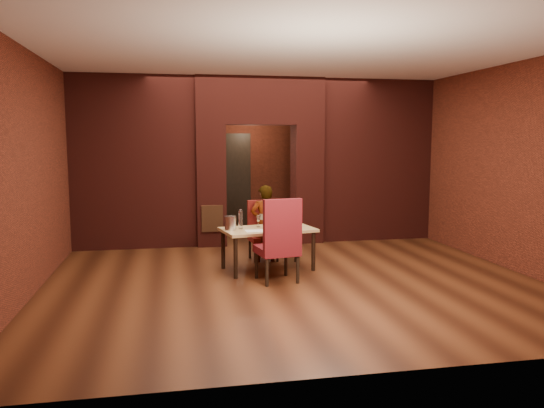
% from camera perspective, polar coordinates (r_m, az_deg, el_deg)
% --- Properties ---
extents(floor, '(8.00, 8.00, 0.00)m').
position_cam_1_polar(floor, '(8.56, 0.91, -6.71)').
color(floor, '#4C2513').
rests_on(floor, ground).
extents(ceiling, '(7.00, 8.00, 0.04)m').
position_cam_1_polar(ceiling, '(8.41, 0.96, 15.00)').
color(ceiling, silver).
rests_on(ceiling, ground).
extents(wall_back, '(7.00, 0.04, 3.20)m').
position_cam_1_polar(wall_back, '(12.27, -2.91, 4.97)').
color(wall_back, maroon).
rests_on(wall_back, ground).
extents(wall_front, '(7.00, 0.04, 3.20)m').
position_cam_1_polar(wall_front, '(4.50, 11.43, 1.42)').
color(wall_front, maroon).
rests_on(wall_front, ground).
extents(wall_left, '(0.04, 8.00, 3.20)m').
position_cam_1_polar(wall_left, '(8.35, -23.33, 3.48)').
color(wall_left, maroon).
rests_on(wall_left, ground).
extents(wall_right, '(0.04, 8.00, 3.20)m').
position_cam_1_polar(wall_right, '(9.68, 21.72, 3.96)').
color(wall_right, maroon).
rests_on(wall_right, ground).
extents(pillar_left, '(0.55, 0.55, 2.30)m').
position_cam_1_polar(pillar_left, '(10.21, -6.62, 2.00)').
color(pillar_left, maroon).
rests_on(pillar_left, ground).
extents(pillar_right, '(0.55, 0.55, 2.30)m').
position_cam_1_polar(pillar_right, '(10.52, 3.76, 2.18)').
color(pillar_right, maroon).
rests_on(pillar_right, ground).
extents(lintel, '(2.45, 0.55, 0.90)m').
position_cam_1_polar(lintel, '(10.31, -1.38, 10.99)').
color(lintel, maroon).
rests_on(lintel, ground).
extents(wing_wall_left, '(2.28, 0.35, 3.20)m').
position_cam_1_polar(wing_wall_left, '(10.18, -14.63, 4.35)').
color(wing_wall_left, maroon).
rests_on(wing_wall_left, ground).
extents(wing_wall_right, '(2.28, 0.35, 3.20)m').
position_cam_1_polar(wing_wall_right, '(10.94, 10.98, 4.61)').
color(wing_wall_right, maroon).
rests_on(wing_wall_right, ground).
extents(vent_panel, '(0.40, 0.03, 0.50)m').
position_cam_1_polar(vent_panel, '(9.99, -6.44, -1.57)').
color(vent_panel, '#9B542D').
rests_on(vent_panel, ground).
extents(rear_door, '(0.90, 0.08, 2.10)m').
position_cam_1_polar(rear_door, '(12.19, -4.72, 2.35)').
color(rear_door, black).
rests_on(rear_door, ground).
extents(rear_door_frame, '(1.02, 0.04, 2.22)m').
position_cam_1_polar(rear_door_frame, '(12.16, -4.70, 2.34)').
color(rear_door_frame, black).
rests_on(rear_door_frame, ground).
extents(dining_table, '(1.52, 1.03, 0.66)m').
position_cam_1_polar(dining_table, '(8.28, -0.45, -4.86)').
color(dining_table, tan).
rests_on(dining_table, ground).
extents(chair_far, '(0.49, 0.49, 1.00)m').
position_cam_1_polar(chair_far, '(8.91, -0.93, -2.90)').
color(chair_far, maroon).
rests_on(chair_far, ground).
extents(chair_near, '(0.63, 0.63, 1.21)m').
position_cam_1_polar(chair_near, '(7.57, 0.51, -3.83)').
color(chair_near, maroon).
rests_on(chair_near, ground).
extents(person_seated, '(0.49, 0.34, 1.28)m').
position_cam_1_polar(person_seated, '(8.78, -0.77, -2.10)').
color(person_seated, beige).
rests_on(person_seated, ground).
extents(wine_glass_a, '(0.08, 0.08, 0.18)m').
position_cam_1_polar(wine_glass_a, '(8.32, -1.49, -1.87)').
color(wine_glass_a, white).
rests_on(wine_glass_a, dining_table).
extents(wine_glass_b, '(0.08, 0.08, 0.19)m').
position_cam_1_polar(wine_glass_b, '(8.20, 0.11, -1.97)').
color(wine_glass_b, white).
rests_on(wine_glass_b, dining_table).
extents(wine_glass_c, '(0.09, 0.09, 0.22)m').
position_cam_1_polar(wine_glass_c, '(8.22, 1.57, -1.83)').
color(wine_glass_c, white).
rests_on(wine_glass_c, dining_table).
extents(tasting_sheet, '(0.32, 0.24, 0.00)m').
position_cam_1_polar(tasting_sheet, '(7.97, -1.73, -2.91)').
color(tasting_sheet, white).
rests_on(tasting_sheet, dining_table).
extents(wine_bucket, '(0.18, 0.18, 0.21)m').
position_cam_1_polar(wine_bucket, '(8.07, -4.50, -2.05)').
color(wine_bucket, silver).
rests_on(wine_bucket, dining_table).
extents(water_bottle, '(0.07, 0.07, 0.30)m').
position_cam_1_polar(water_bottle, '(8.20, -3.40, -1.61)').
color(water_bottle, white).
rests_on(water_bottle, dining_table).
extents(potted_plant, '(0.48, 0.48, 0.40)m').
position_cam_1_polar(potted_plant, '(9.28, 2.10, -4.37)').
color(potted_plant, '#366D2D').
rests_on(potted_plant, ground).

